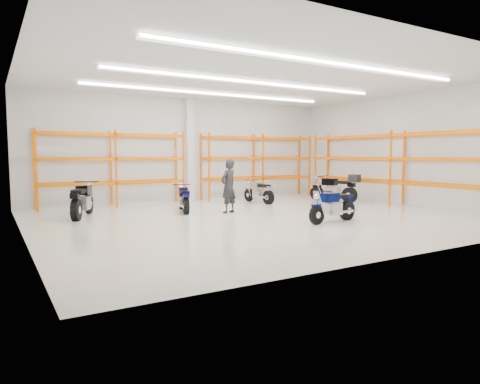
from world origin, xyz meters
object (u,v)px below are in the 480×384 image
motorcycle_back_a (82,201)px  structural_column (189,150)px  motorcycle_back_b (184,200)px  motorcycle_back_c (260,192)px  motorcycle_main (335,207)px  standing_man (228,186)px  motorcycle_back_d (337,189)px

motorcycle_back_a → structural_column: structural_column is taller
motorcycle_back_b → motorcycle_back_c: bearing=14.5°
motorcycle_back_a → motorcycle_back_c: 7.28m
motorcycle_main → structural_column: bearing=99.8°
motorcycle_back_a → motorcycle_back_c: bearing=4.6°
standing_man → structural_column: size_ratio=0.42×
motorcycle_main → motorcycle_back_a: 8.04m
motorcycle_back_c → motorcycle_back_d: motorcycle_back_d is taller
motorcycle_back_d → standing_man: size_ratio=1.24×
motorcycle_main → structural_column: (-1.33, 7.76, 1.79)m
motorcycle_back_b → motorcycle_main: bearing=-55.2°
motorcycle_back_b → structural_column: structural_column is taller
motorcycle_main → motorcycle_back_d: motorcycle_back_d is taller
motorcycle_main → motorcycle_back_b: motorcycle_main is taller
motorcycle_back_d → structural_column: (-5.25, 3.72, 1.67)m
motorcycle_back_a → motorcycle_back_c: size_ratio=1.11×
motorcycle_main → structural_column: structural_column is taller
structural_column → standing_man: bearing=-95.9°
motorcycle_main → motorcycle_back_a: (-6.43, 4.83, 0.07)m
standing_man → structural_column: 4.56m
motorcycle_main → motorcycle_back_c: bearing=81.3°
motorcycle_back_a → motorcycle_back_c: (7.26, 0.58, -0.08)m
standing_man → motorcycle_back_c: bearing=-165.1°
motorcycle_main → motorcycle_back_a: motorcycle_back_a is taller
structural_column → motorcycle_back_a: bearing=-150.1°
motorcycle_back_b → standing_man: 1.69m
motorcycle_back_a → motorcycle_back_d: 10.38m
motorcycle_back_a → motorcycle_back_b: 3.40m
motorcycle_back_c → motorcycle_main: bearing=-98.7°
motorcycle_back_b → structural_column: size_ratio=0.43×
motorcycle_main → structural_column: 8.08m
motorcycle_back_c → motorcycle_back_d: bearing=-23.8°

